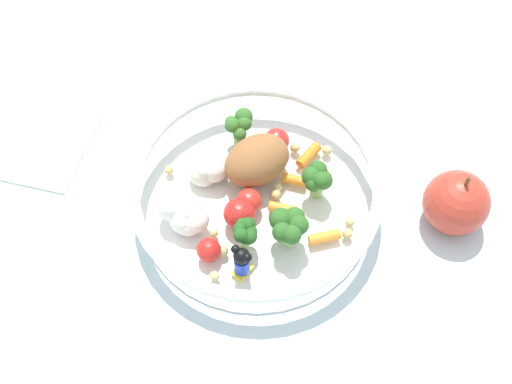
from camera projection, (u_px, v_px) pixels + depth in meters
ground_plane at (245, 196)px, 0.64m from camera, size 2.40×2.40×0.00m
food_container at (248, 188)px, 0.62m from camera, size 0.25×0.25×0.06m
loose_apple at (456, 203)px, 0.60m from camera, size 0.06×0.06×0.08m
folded_napkin at (36, 143)px, 0.68m from camera, size 0.15×0.15×0.01m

